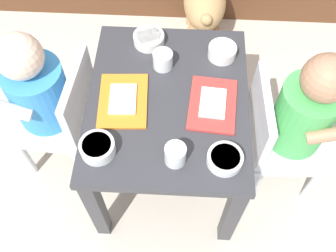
{
  "coord_description": "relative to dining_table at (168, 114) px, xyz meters",
  "views": [
    {
      "loc": [
        0.04,
        -0.69,
        1.38
      ],
      "look_at": [
        0.0,
        0.0,
        0.29
      ],
      "focal_mm": 41.48,
      "sensor_mm": 36.0,
      "label": 1
    }
  ],
  "objects": [
    {
      "name": "ground_plane",
      "position": [
        0.0,
        0.0,
        -0.36
      ],
      "size": [
        7.0,
        7.0,
        0.0
      ],
      "primitive_type": "plane",
      "color": "beige"
    },
    {
      "name": "seated_child_right",
      "position": [
        0.4,
        -0.01,
        0.04
      ],
      "size": [
        0.29,
        0.29,
        0.65
      ],
      "color": "silver",
      "rests_on": "ground"
    },
    {
      "name": "food_tray_left",
      "position": [
        -0.13,
        -0.02,
        0.09
      ],
      "size": [
        0.15,
        0.21,
        0.02
      ],
      "color": "orange",
      "rests_on": "dining_table"
    },
    {
      "name": "dining_table",
      "position": [
        0.0,
        0.0,
        0.0
      ],
      "size": [
        0.49,
        0.59,
        0.44
      ],
      "color": "#333338",
      "rests_on": "ground"
    },
    {
      "name": "cereal_bowl_right_side",
      "position": [
        0.16,
        0.18,
        0.1
      ],
      "size": [
        0.09,
        0.09,
        0.04
      ],
      "color": "white",
      "rests_on": "dining_table"
    },
    {
      "name": "veggie_bowl_far",
      "position": [
        0.16,
        -0.2,
        0.1
      ],
      "size": [
        0.1,
        0.1,
        0.03
      ],
      "color": "white",
      "rests_on": "dining_table"
    },
    {
      "name": "veggie_bowl_near",
      "position": [
        -0.18,
        -0.19,
        0.1
      ],
      "size": [
        0.1,
        0.1,
        0.04
      ],
      "color": "white",
      "rests_on": "dining_table"
    },
    {
      "name": "food_tray_right",
      "position": [
        0.13,
        -0.02,
        0.09
      ],
      "size": [
        0.15,
        0.21,
        0.02
      ],
      "color": "red",
      "rests_on": "dining_table"
    },
    {
      "name": "water_cup_right",
      "position": [
        0.03,
        -0.2,
        0.11
      ],
      "size": [
        0.06,
        0.06,
        0.06
      ],
      "color": "white",
      "rests_on": "dining_table"
    },
    {
      "name": "cereal_bowl_left_side",
      "position": [
        -0.08,
        0.23,
        0.1
      ],
      "size": [
        0.1,
        0.1,
        0.03
      ],
      "color": "white",
      "rests_on": "dining_table"
    },
    {
      "name": "seated_child_left",
      "position": [
        -0.4,
        0.04,
        0.03
      ],
      "size": [
        0.3,
        0.3,
        0.63
      ],
      "color": "silver",
      "rests_on": "ground"
    },
    {
      "name": "water_cup_left",
      "position": [
        -0.02,
        0.13,
        0.11
      ],
      "size": [
        0.06,
        0.06,
        0.06
      ],
      "color": "white",
      "rests_on": "dining_table"
    }
  ]
}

